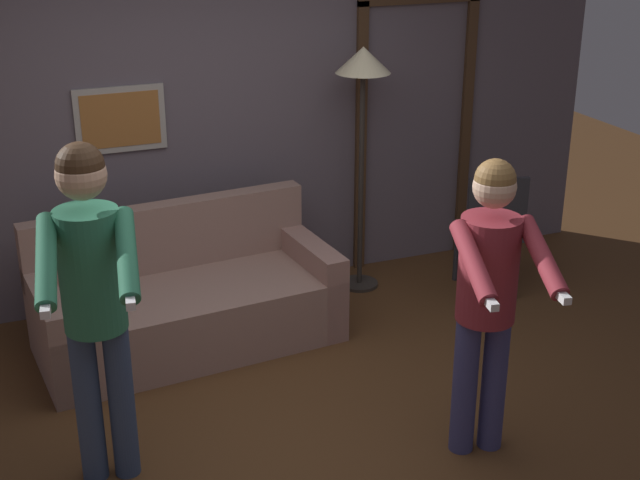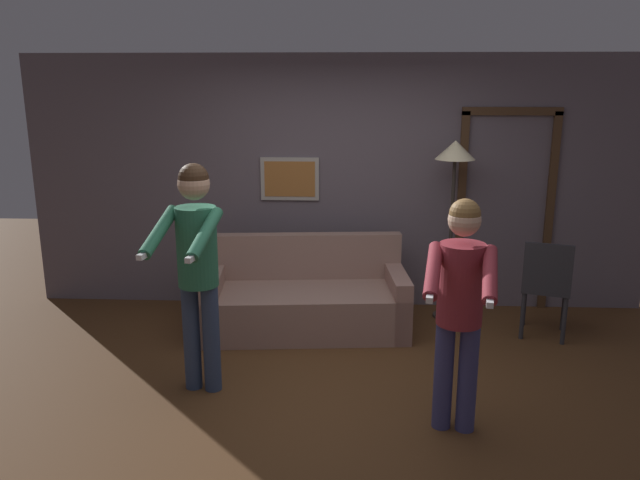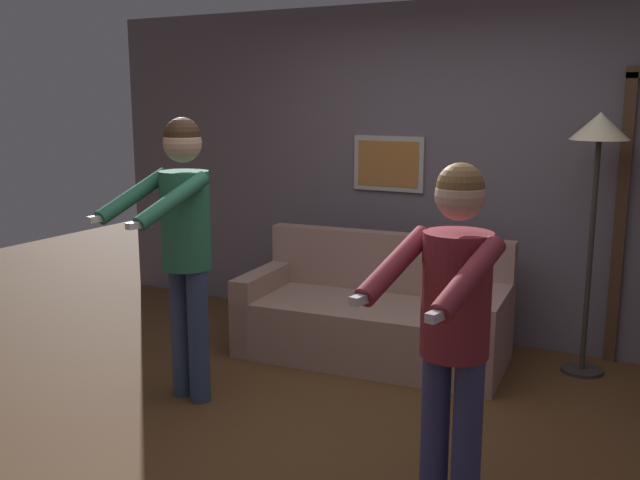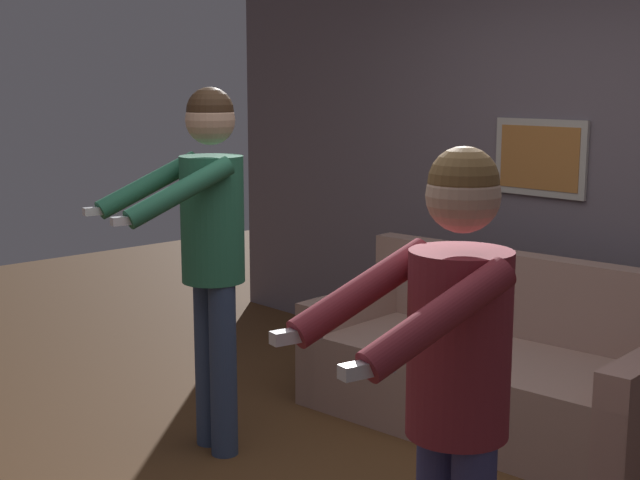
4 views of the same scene
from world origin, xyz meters
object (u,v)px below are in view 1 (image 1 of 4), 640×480
object	(u,v)px
torchiere_lamp	(363,83)
person_standing_left	(92,285)
couch	(186,304)
person_standing_right	(488,285)
dining_chair_distant	(492,227)

from	to	relation	value
torchiere_lamp	person_standing_left	size ratio (longest dim) A/B	1.01
couch	person_standing_right	world-z (taller)	person_standing_right
person_standing_right	torchiere_lamp	bearing A→B (deg)	82.72
couch	person_standing_right	xyz separation A→B (m)	(1.14, -1.74, 0.69)
couch	person_standing_right	size ratio (longest dim) A/B	1.22
torchiere_lamp	dining_chair_distant	distance (m)	1.38
person_standing_left	person_standing_right	xyz separation A→B (m)	(1.85, -0.48, -0.11)
person_standing_right	dining_chair_distant	xyz separation A→B (m)	(1.08, 1.64, -0.43)
torchiere_lamp	person_standing_right	distance (m)	2.22
person_standing_right	person_standing_left	bearing A→B (deg)	165.36
couch	dining_chair_distant	distance (m)	2.23
torchiere_lamp	person_standing_left	bearing A→B (deg)	-142.20
person_standing_left	dining_chair_distant	distance (m)	3.20
torchiere_lamp	person_standing_right	bearing A→B (deg)	-97.28
torchiere_lamp	person_standing_left	xyz separation A→B (m)	(-2.12, -1.65, -0.45)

